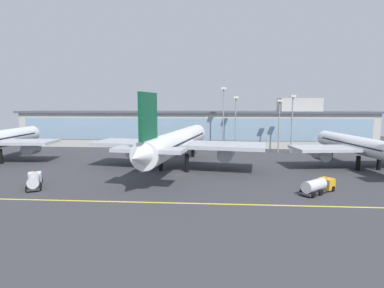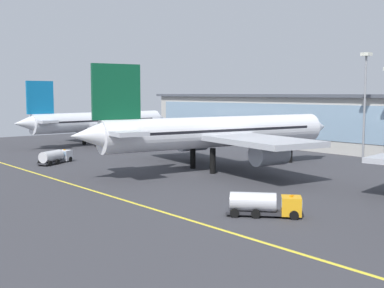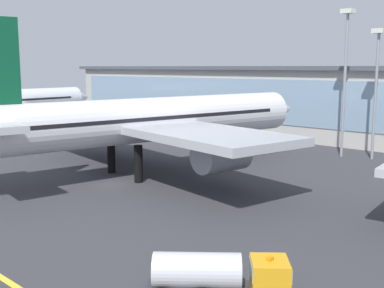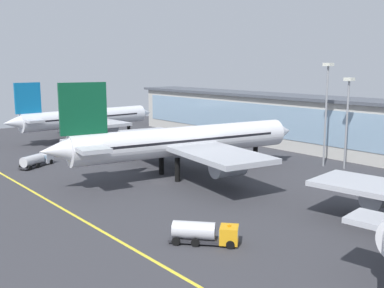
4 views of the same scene
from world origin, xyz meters
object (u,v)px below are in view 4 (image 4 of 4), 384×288
(airliner_near_left, at_px, (86,118))
(fuel_tanker_truck, at_px, (37,160))
(apron_light_mast_east, at_px, (348,108))
(airliner_near_right, at_px, (184,142))
(apron_light_mast_centre, at_px, (327,99))
(baggage_tug_near, at_px, (206,233))

(airliner_near_left, distance_m, fuel_tanker_truck, 38.53)
(apron_light_mast_east, bearing_deg, airliner_near_left, -160.62)
(airliner_near_right, xyz_separation_m, apron_light_mast_centre, (13.29, 30.49, 8.08))
(airliner_near_left, height_order, apron_light_mast_centre, apron_light_mast_centre)
(airliner_near_right, bearing_deg, apron_light_mast_centre, -14.41)
(airliner_near_right, relative_size, apron_light_mast_east, 2.89)
(airliner_near_left, bearing_deg, fuel_tanker_truck, -136.09)
(airliner_near_left, bearing_deg, apron_light_mast_centre, -73.16)
(baggage_tug_near, bearing_deg, airliner_near_right, 104.68)
(apron_light_mast_centre, bearing_deg, apron_light_mast_east, 16.00)
(apron_light_mast_centre, bearing_deg, baggage_tug_near, -71.19)
(airliner_near_right, height_order, baggage_tug_near, airliner_near_right)
(apron_light_mast_east, bearing_deg, baggage_tug_near, -76.21)
(fuel_tanker_truck, bearing_deg, apron_light_mast_centre, -67.50)
(fuel_tanker_truck, xyz_separation_m, apron_light_mast_centre, (41.62, 50.91, 13.83))
(airliner_near_left, distance_m, apron_light_mast_centre, 74.17)
(airliner_near_right, height_order, apron_light_mast_east, apron_light_mast_east)
(apron_light_mast_centre, distance_m, apron_light_mast_east, 5.07)
(airliner_near_left, xyz_separation_m, baggage_tug_near, (86.85, -26.54, -5.12))
(airliner_near_right, distance_m, apron_light_mast_east, 37.01)
(baggage_tug_near, relative_size, apron_light_mast_centre, 0.36)
(airliner_near_right, xyz_separation_m, apron_light_mast_east, (17.85, 31.80, 6.31))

